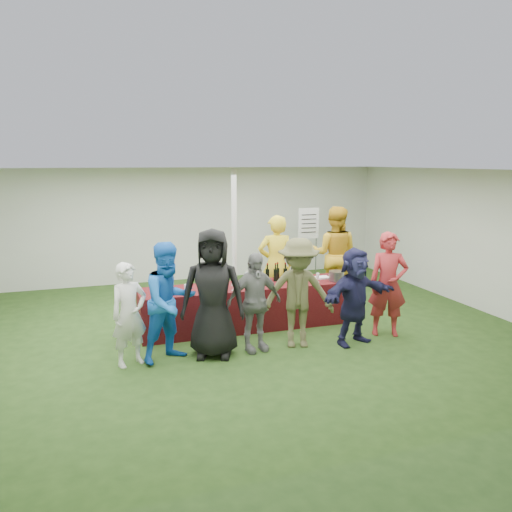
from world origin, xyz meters
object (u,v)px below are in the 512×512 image
object	(u,v)px
customer_1	(170,302)
customer_4	(298,293)
customer_5	(355,296)
staff_pourer	(276,264)
serving_table	(245,306)
customer_0	(129,314)
wine_list_sign	(309,229)
customer_6	(388,284)
dump_bucket	(336,276)
staff_back	(334,254)
customer_2	(213,293)
customer_3	(254,302)

from	to	relation	value
customer_1	customer_4	xyz separation A→B (m)	(1.96, -0.08, -0.01)
customer_5	staff_pourer	bearing A→B (deg)	91.21
serving_table	customer_0	bearing A→B (deg)	-152.74
wine_list_sign	customer_0	bearing A→B (deg)	-141.35
customer_5	customer_6	distance (m)	0.75
dump_bucket	customer_4	distance (m)	1.44
serving_table	staff_back	size ratio (longest dim) A/B	1.84
customer_1	customer_6	bearing A→B (deg)	-25.44
customer_6	staff_pourer	bearing A→B (deg)	149.76
dump_bucket	customer_6	world-z (taller)	customer_6
staff_back	customer_5	distance (m)	2.45
staff_back	customer_4	bearing A→B (deg)	84.88
serving_table	customer_2	world-z (taller)	customer_2
staff_pourer	customer_6	size ratio (longest dim) A/B	1.08
wine_list_sign	customer_5	xyz separation A→B (m)	(-0.85, -3.66, -0.54)
staff_back	customer_3	size ratio (longest dim) A/B	1.29
staff_back	customer_3	bearing A→B (deg)	74.54
staff_back	customer_6	size ratio (longest dim) A/B	1.13
wine_list_sign	customer_4	xyz separation A→B (m)	(-1.74, -3.49, -0.46)
customer_2	customer_5	xyz separation A→B (m)	(2.22, -0.20, -0.18)
serving_table	customer_3	xyz separation A→B (m)	(-0.19, -1.08, 0.39)
wine_list_sign	customer_4	world-z (taller)	wine_list_sign
serving_table	customer_1	bearing A→B (deg)	-144.33
staff_back	customer_6	xyz separation A→B (m)	(-0.10, -2.11, -0.12)
customer_0	customer_6	size ratio (longest dim) A/B	0.86
dump_bucket	customer_5	distance (m)	1.09
dump_bucket	customer_5	bearing A→B (deg)	-102.26
staff_pourer	customer_2	size ratio (longest dim) A/B	0.98
customer_1	customer_2	bearing A→B (deg)	-28.56
customer_0	customer_4	distance (m)	2.53
customer_6	customer_4	bearing A→B (deg)	-156.23
customer_4	customer_5	size ratio (longest dim) A/B	1.11
customer_2	wine_list_sign	bearing A→B (deg)	66.16
customer_0	customer_3	bearing A→B (deg)	-24.56
dump_bucket	staff_pourer	world-z (taller)	staff_pourer
customer_6	customer_0	bearing A→B (deg)	-157.78
serving_table	customer_3	world-z (taller)	customer_3
wine_list_sign	customer_6	xyz separation A→B (m)	(-0.13, -3.47, -0.45)
wine_list_sign	customer_4	bearing A→B (deg)	-116.47
staff_pourer	staff_back	bearing A→B (deg)	-156.74
customer_2	customer_5	distance (m)	2.24
staff_back	customer_1	size ratio (longest dim) A/B	1.13
dump_bucket	customer_4	xyz separation A→B (m)	(-1.12, -0.90, 0.01)
customer_3	customer_5	distance (m)	1.60
customer_0	customer_2	xyz separation A→B (m)	(1.19, -0.04, 0.21)
wine_list_sign	customer_3	world-z (taller)	wine_list_sign
customer_6	dump_bucket	bearing A→B (deg)	142.14
dump_bucket	customer_2	world-z (taller)	customer_2
dump_bucket	customer_2	xyz separation A→B (m)	(-2.45, -0.86, 0.11)
wine_list_sign	customer_6	bearing A→B (deg)	-92.17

